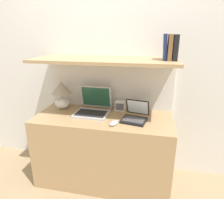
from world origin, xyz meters
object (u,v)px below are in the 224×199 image
Objects in this scene: laptop_large at (93,108)px; book_black at (175,48)px; laptop_small at (135,116)px; book_brown at (170,47)px; router_box at (120,106)px; computer_mouse at (114,123)px; book_navy at (165,47)px; table_lamp at (62,93)px.

book_black is (0.75, -0.01, 0.61)m from laptop_large.
laptop_small is 1.33× the size of book_brown.
laptop_small is 2.64× the size of router_box.
computer_mouse is 0.36m from router_box.
book_black is 0.08m from book_navy.
computer_mouse is 0.57× the size of book_navy.
book_brown is at bearing 15.78° from laptop_small.
book_black is at bearing 0.00° from book_brown.
book_black is at bearing 0.00° from book_navy.
computer_mouse is 0.84m from book_black.
book_navy is (-0.04, 0.00, 0.00)m from book_brown.
router_box is 0.50× the size of book_navy.
table_lamp is at bearing 170.62° from laptop_large.
laptop_large is (0.36, -0.06, -0.12)m from table_lamp.
computer_mouse is 1.16× the size of router_box.
book_brown reaches higher than computer_mouse.
book_black is (0.49, -0.14, 0.61)m from router_box.
table_lamp is 1.04× the size of laptop_small.
laptop_large is 1.60× the size of book_black.
computer_mouse is at bearing -153.41° from book_brown.
computer_mouse is at bearing -151.18° from book_navy.
book_brown reaches higher than book_black.
router_box is at bearing 161.12° from book_navy.
computer_mouse is 0.59× the size of book_black.
table_lamp is at bearing 176.12° from book_navy.
book_black is (1.11, -0.07, 0.49)m from table_lamp.
laptop_large is 1.59× the size of book_brown.
table_lamp is at bearing -173.71° from router_box.
book_black is 0.99× the size of book_brown.
table_lamp reaches higher than router_box.
computer_mouse is 0.79m from book_navy.
table_lamp reaches higher than computer_mouse.
computer_mouse is at bearing -24.80° from table_lamp.
book_brown is 0.04m from book_navy.
book_brown reaches higher than laptop_large.
book_black is at bearing -0.76° from laptop_large.
laptop_small is (0.44, -0.08, -0.01)m from laptop_large.
book_brown is at bearing -17.30° from router_box.
book_navy reaches higher than router_box.
router_box is (-0.00, 0.36, 0.04)m from computer_mouse.
book_navy is (0.23, 0.07, 0.63)m from laptop_small.
book_navy is at bearing -3.88° from table_lamp.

